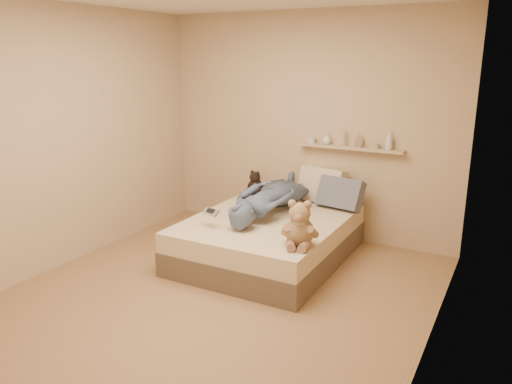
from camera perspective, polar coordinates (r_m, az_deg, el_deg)
The scene contains 10 objects.
room at distance 4.24m, azimuth -4.21°, elevation 4.50°, with size 3.80×3.80×3.80m.
bed at distance 5.31m, azimuth 1.45°, elevation -5.31°, with size 1.50×1.90×0.45m.
game_console at distance 4.93m, azimuth -5.18°, elevation -2.26°, with size 0.19×0.11×0.06m.
teddy_bear at distance 4.44m, azimuth 4.98°, elevation -4.03°, with size 0.34×0.35×0.43m.
dark_plush at distance 6.05m, azimuth -0.07°, elevation 0.84°, with size 0.20×0.20×0.31m.
pillow_cream at distance 5.81m, azimuth 7.56°, elevation 0.77°, with size 0.55×0.16×0.40m, color beige.
pillow_grey at distance 5.60m, azimuth 9.60°, elevation -0.18°, with size 0.50×0.14×0.34m, color slate.
person at distance 5.37m, azimuth 1.76°, elevation -0.47°, with size 0.56×1.53×0.37m, color #4D5879.
wall_shelf at distance 5.69m, azimuth 10.68°, elevation 4.98°, with size 1.20×0.12×0.03m, color tan.
shelf_bottles at distance 5.68m, azimuth 10.82°, elevation 5.84°, with size 0.99×0.14×0.20m.
Camera 1 is at (2.26, -3.50, 2.09)m, focal length 35.00 mm.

